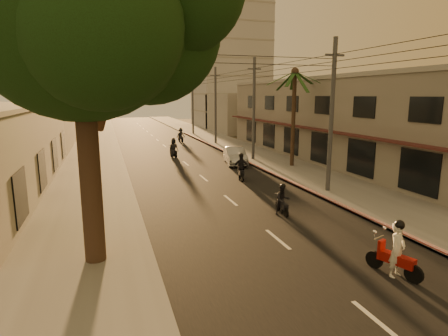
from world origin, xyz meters
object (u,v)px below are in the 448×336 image
at_px(palm_tree, 295,77).
at_px(scooter_mid_b, 241,168).
at_px(scooter_red, 396,251).
at_px(scooter_far_a, 174,149).
at_px(scooter_far_b, 181,135).
at_px(parked_car, 235,156).
at_px(broadleaf_tree, 92,8).
at_px(scooter_mid_a, 283,200).

bearing_deg(palm_tree, scooter_mid_b, -149.63).
height_order(scooter_red, scooter_far_a, scooter_red).
bearing_deg(scooter_far_b, palm_tree, -81.71).
relative_size(scooter_far_a, parked_car, 0.40).
xyz_separation_m(broadleaf_tree, scooter_far_b, (9.18, 32.98, -7.66)).
height_order(scooter_mid_b, parked_car, scooter_mid_b).
distance_m(scooter_red, scooter_mid_a, 6.93).
xyz_separation_m(scooter_red, scooter_mid_a, (-0.61, 6.90, -0.14)).
relative_size(palm_tree, parked_car, 1.77).
relative_size(palm_tree, scooter_mid_a, 5.12).
distance_m(scooter_mid_a, scooter_mid_b, 7.79).
bearing_deg(scooter_red, parked_car, 65.45).
bearing_deg(parked_car, scooter_red, -84.17).
distance_m(scooter_far_a, scooter_far_b, 11.86).
height_order(scooter_mid_a, scooter_far_b, scooter_far_b).
bearing_deg(broadleaf_tree, scooter_red, -24.96).
xyz_separation_m(scooter_far_a, parked_car, (4.34, -5.16, -0.10)).
height_order(palm_tree, scooter_red, palm_tree).
height_order(scooter_far_a, scooter_far_b, scooter_far_a).
xyz_separation_m(broadleaf_tree, scooter_mid_a, (8.26, 2.78, -7.76)).
bearing_deg(scooter_far_a, scooter_mid_a, -92.12).
xyz_separation_m(palm_tree, scooter_red, (-5.75, -17.98, -6.30)).
distance_m(scooter_red, scooter_far_a, 25.76).
distance_m(scooter_far_b, parked_car, 16.70).
bearing_deg(palm_tree, scooter_red, -107.72).
bearing_deg(scooter_red, scooter_mid_b, 69.85).
xyz_separation_m(broadleaf_tree, scooter_far_a, (6.22, 21.50, -7.65)).
xyz_separation_m(palm_tree, scooter_mid_b, (-5.66, -3.32, -6.29)).
relative_size(broadleaf_tree, parked_car, 2.61).
relative_size(broadleaf_tree, scooter_mid_b, 6.34).
xyz_separation_m(scooter_far_b, parked_car, (1.38, -16.64, -0.08)).
xyz_separation_m(scooter_red, scooter_mid_b, (0.08, 14.66, 0.01)).
distance_m(scooter_mid_b, parked_car, 6.03).
height_order(scooter_red, scooter_mid_a, scooter_red).
bearing_deg(scooter_mid_a, scooter_far_a, 101.65).
bearing_deg(scooter_far_a, scooter_far_b, 67.23).
bearing_deg(scooter_red, broadleaf_tree, 135.22).
relative_size(scooter_mid_a, scooter_far_a, 0.86).
height_order(broadleaf_tree, palm_tree, broadleaf_tree).
height_order(scooter_red, parked_car, scooter_red).
relative_size(scooter_mid_b, parked_car, 0.41).
bearing_deg(broadleaf_tree, scooter_mid_b, 49.66).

